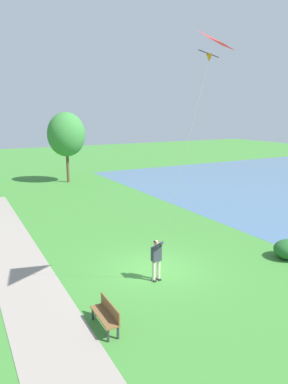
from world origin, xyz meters
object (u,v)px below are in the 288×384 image
person_kite_flyer (157,256)px  flying_kite (198,49)px  park_bench_near_walkway (107,314)px  tree_lakeside_near (66,135)px

person_kite_flyer → flying_kite: size_ratio=0.25×
park_bench_near_walkway → tree_lakeside_near: (6.41, 24.77, 4.15)m
park_bench_near_walkway → tree_lakeside_near: bearing=75.5°
person_kite_flyer → tree_lakeside_near: tree_lakeside_near is taller
park_bench_near_walkway → flying_kite: bearing=-5.4°
tree_lakeside_near → person_kite_flyer: bearing=-98.3°
flying_kite → tree_lakeside_near: flying_kite is taller
flying_kite → park_bench_near_walkway: bearing=174.6°
person_kite_flyer → flying_kite: 7.91m
person_kite_flyer → tree_lakeside_near: bearing=81.7°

